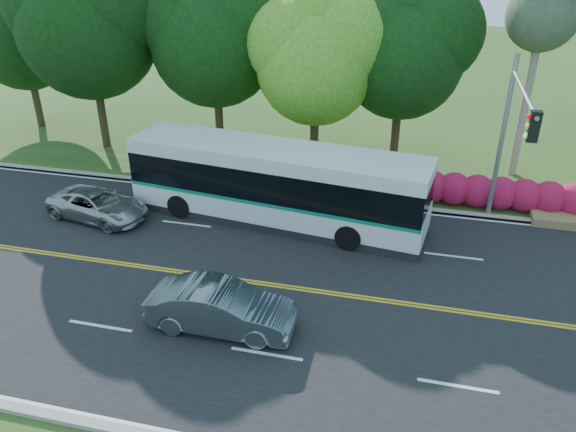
% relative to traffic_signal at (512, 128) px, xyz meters
% --- Properties ---
extents(ground, '(120.00, 120.00, 0.00)m').
position_rel_traffic_signal_xyz_m(ground, '(-6.49, -5.40, -4.67)').
color(ground, '#274B19').
rests_on(ground, ground).
extents(road, '(60.00, 14.00, 0.02)m').
position_rel_traffic_signal_xyz_m(road, '(-6.49, -5.40, -4.66)').
color(road, black).
rests_on(road, ground).
extents(curb_north, '(60.00, 0.30, 0.15)m').
position_rel_traffic_signal_xyz_m(curb_north, '(-6.49, 1.75, -4.60)').
color(curb_north, gray).
rests_on(curb_north, ground).
extents(grass_verge, '(60.00, 4.00, 0.10)m').
position_rel_traffic_signal_xyz_m(grass_verge, '(-6.49, 3.60, -4.62)').
color(grass_verge, '#274B19').
rests_on(grass_verge, ground).
extents(lane_markings, '(57.60, 13.82, 0.00)m').
position_rel_traffic_signal_xyz_m(lane_markings, '(-6.59, -5.40, -4.65)').
color(lane_markings, gold).
rests_on(lane_markings, road).
extents(tree_row, '(44.70, 9.10, 13.84)m').
position_rel_traffic_signal_xyz_m(tree_row, '(-11.65, 6.73, 2.06)').
color(tree_row, '#302415').
rests_on(tree_row, ground).
extents(bougainvillea_hedge, '(9.50, 2.25, 1.50)m').
position_rel_traffic_signal_xyz_m(bougainvillea_hedge, '(0.69, 2.75, -3.95)').
color(bougainvillea_hedge, maroon).
rests_on(bougainvillea_hedge, ground).
extents(traffic_signal, '(0.42, 6.10, 7.00)m').
position_rel_traffic_signal_xyz_m(traffic_signal, '(0.00, 0.00, 0.00)').
color(traffic_signal, '#909298').
rests_on(traffic_signal, ground).
extents(transit_bus, '(12.81, 4.31, 3.29)m').
position_rel_traffic_signal_xyz_m(transit_bus, '(-8.88, -0.63, -3.02)').
color(transit_bus, silver).
rests_on(transit_bus, road).
extents(sedan, '(4.64, 1.68, 1.52)m').
position_rel_traffic_signal_xyz_m(sedan, '(-8.69, -8.04, -3.89)').
color(sedan, slate).
rests_on(sedan, road).
extents(suv, '(4.77, 2.87, 1.24)m').
position_rel_traffic_signal_xyz_m(suv, '(-16.38, -2.26, -4.03)').
color(suv, '#AAADAE').
rests_on(suv, road).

